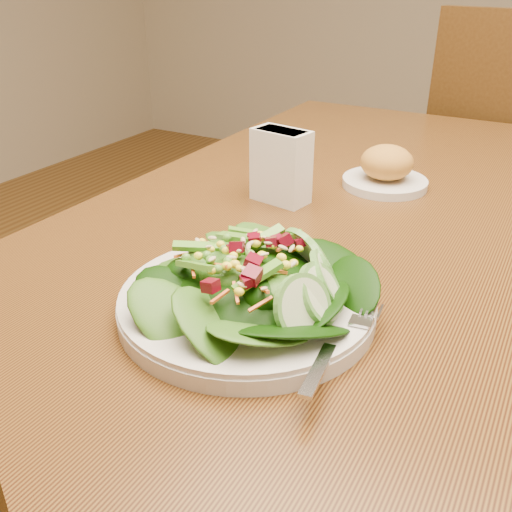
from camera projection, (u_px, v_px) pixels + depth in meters
name	position (u px, v px, depth m)	size (l,w,h in m)	color
dining_table	(382.00, 280.00, 0.89)	(0.90, 1.40, 0.75)	brown
salad_plate	(255.00, 291.00, 0.61)	(0.28, 0.28, 0.08)	silver
bread_plate	(386.00, 170.00, 0.96)	(0.14, 0.14, 0.07)	silver
napkin_holder	(281.00, 164.00, 0.89)	(0.10, 0.06, 0.11)	white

